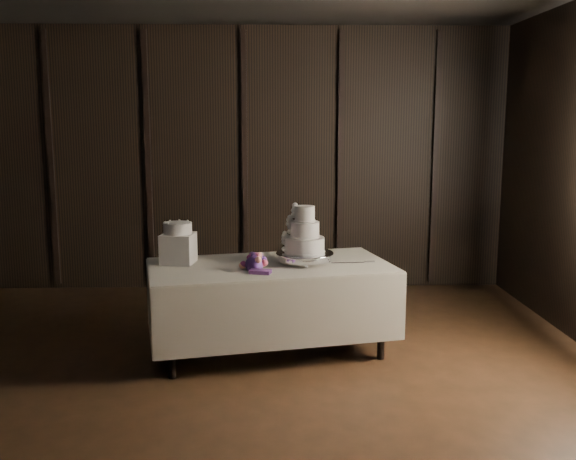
# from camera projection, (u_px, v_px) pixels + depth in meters

# --- Properties ---
(room) EXTENTS (6.08, 7.08, 3.08)m
(room) POSITION_uv_depth(u_px,v_px,m) (223.00, 193.00, 3.92)
(room) COLOR black
(room) RESTS_ON ground
(display_table) EXTENTS (2.16, 1.43, 0.76)m
(display_table) POSITION_uv_depth(u_px,v_px,m) (270.00, 304.00, 5.39)
(display_table) COLOR beige
(display_table) RESTS_ON ground
(cake_stand) EXTENTS (0.51, 0.51, 0.09)m
(cake_stand) POSITION_uv_depth(u_px,v_px,m) (305.00, 258.00, 5.37)
(cake_stand) COLOR silver
(cake_stand) RESTS_ON display_table
(wedding_cake) EXTENTS (0.37, 0.33, 0.39)m
(wedding_cake) POSITION_uv_depth(u_px,v_px,m) (301.00, 235.00, 5.32)
(wedding_cake) COLOR white
(wedding_cake) RESTS_ON cake_stand
(bouquet) EXTENTS (0.36, 0.43, 0.18)m
(bouquet) POSITION_uv_depth(u_px,v_px,m) (254.00, 263.00, 5.12)
(bouquet) COLOR #B23D4E
(bouquet) RESTS_ON display_table
(box_pedestal) EXTENTS (0.29, 0.29, 0.25)m
(box_pedestal) POSITION_uv_depth(u_px,v_px,m) (178.00, 248.00, 5.36)
(box_pedestal) COLOR white
(box_pedestal) RESTS_ON display_table
(small_cake) EXTENTS (0.27, 0.27, 0.09)m
(small_cake) POSITION_uv_depth(u_px,v_px,m) (178.00, 228.00, 5.33)
(small_cake) COLOR white
(small_cake) RESTS_ON box_pedestal
(cake_knife) EXTENTS (0.37, 0.04, 0.01)m
(cake_knife) POSITION_uv_depth(u_px,v_px,m) (348.00, 263.00, 5.36)
(cake_knife) COLOR silver
(cake_knife) RESTS_ON display_table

